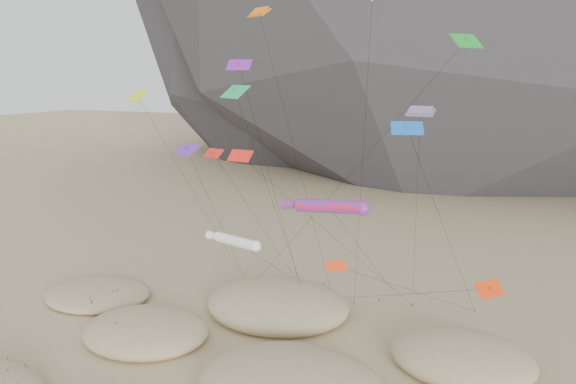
# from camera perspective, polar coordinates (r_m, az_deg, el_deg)

# --- Properties ---
(dunes) EXTENTS (50.85, 36.33, 3.99)m
(dunes) POSITION_cam_1_polar(r_m,az_deg,el_deg) (45.44, -5.98, -17.63)
(dunes) COLOR #CCB789
(dunes) RESTS_ON ground
(dune_grass) EXTENTS (40.92, 27.88, 1.46)m
(dune_grass) POSITION_cam_1_polar(r_m,az_deg,el_deg) (44.92, -4.42, -17.81)
(dune_grass) COLOR black
(dune_grass) RESTS_ON ground
(kite_stakes) EXTENTS (23.33, 4.98, 0.30)m
(kite_stakes) POSITION_cam_1_polar(r_m,az_deg,el_deg) (60.38, 6.09, -10.45)
(kite_stakes) COLOR #3F2D1E
(kite_stakes) RESTS_ON ground
(rainbow_tube_kite) EXTENTS (8.31, 15.60, 13.26)m
(rainbow_tube_kite) POSITION_cam_1_polar(r_m,az_deg,el_deg) (46.59, 3.91, -1.46)
(rainbow_tube_kite) COLOR #FF1A3C
(rainbow_tube_kite) RESTS_ON ground
(white_tube_kite) EXTENTS (7.59, 13.37, 9.62)m
(white_tube_kite) POSITION_cam_1_polar(r_m,az_deg,el_deg) (49.06, -5.54, -4.96)
(white_tube_kite) COLOR white
(white_tube_kite) RESTS_ON ground
(orange_parafoil) EXTENTS (6.73, 7.05, 28.99)m
(orange_parafoil) POSITION_cam_1_polar(r_m,az_deg,el_deg) (53.17, -2.83, 17.37)
(orange_parafoil) COLOR orange
(orange_parafoil) RESTS_ON ground
(multi_parafoil) EXTENTS (3.07, 12.65, 20.56)m
(multi_parafoil) POSITION_cam_1_polar(r_m,az_deg,el_deg) (46.82, 13.30, 7.65)
(multi_parafoil) COLOR red
(multi_parafoil) RESTS_ON ground
(delta_kites) EXTENTS (31.32, 19.95, 29.67)m
(delta_kites) POSITION_cam_1_polar(r_m,az_deg,el_deg) (44.40, 0.90, 6.28)
(delta_kites) COLOR red
(delta_kites) RESTS_ON ground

